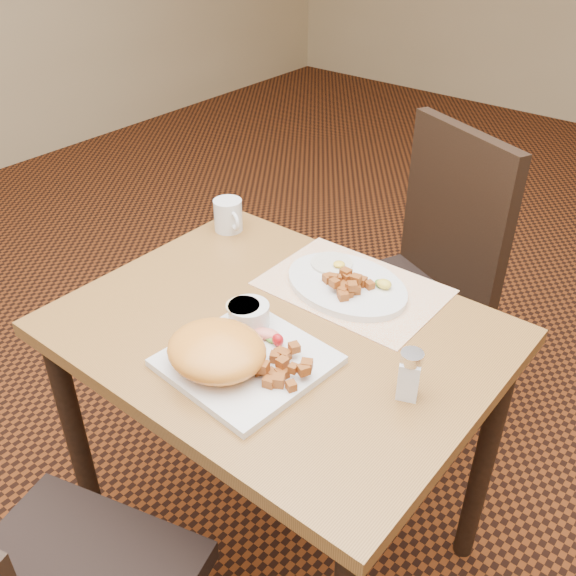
# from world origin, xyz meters

# --- Properties ---
(ground) EXTENTS (8.00, 8.00, 0.00)m
(ground) POSITION_xyz_m (0.00, 0.00, 0.00)
(ground) COLOR black
(ground) RESTS_ON ground
(table) EXTENTS (0.90, 0.70, 0.75)m
(table) POSITION_xyz_m (0.00, 0.00, 0.64)
(table) COLOR olive
(table) RESTS_ON ground
(chair_far) EXTENTS (0.56, 0.56, 0.97)m
(chair_far) POSITION_xyz_m (-0.02, 0.68, 0.54)
(chair_far) COLOR black
(chair_far) RESTS_ON ground
(placemat) EXTENTS (0.40, 0.28, 0.00)m
(placemat) POSITION_xyz_m (0.04, 0.22, 0.75)
(placemat) COLOR white
(placemat) RESTS_ON table
(plate_square) EXTENTS (0.30, 0.30, 0.02)m
(plate_square) POSITION_xyz_m (0.03, -0.13, 0.76)
(plate_square) COLOR silver
(plate_square) RESTS_ON table
(plate_oval) EXTENTS (0.33, 0.26, 0.02)m
(plate_oval) POSITION_xyz_m (0.03, 0.21, 0.76)
(plate_oval) COLOR silver
(plate_oval) RESTS_ON placemat
(hollandaise_mound) EXTENTS (0.20, 0.18, 0.07)m
(hollandaise_mound) POSITION_xyz_m (0.00, -0.18, 0.80)
(hollandaise_mound) COLOR orange
(hollandaise_mound) RESTS_ON plate_square
(ramekin) EXTENTS (0.09, 0.09, 0.05)m
(ramekin) POSITION_xyz_m (-0.04, -0.05, 0.79)
(ramekin) COLOR silver
(ramekin) RESTS_ON plate_square
(garnish_sq) EXTENTS (0.08, 0.05, 0.03)m
(garnish_sq) POSITION_xyz_m (0.03, -0.06, 0.78)
(garnish_sq) COLOR #387223
(garnish_sq) RESTS_ON plate_square
(fried_egg) EXTENTS (0.10, 0.10, 0.02)m
(fried_egg) POSITION_xyz_m (-0.04, 0.25, 0.77)
(fried_egg) COLOR white
(fried_egg) RESTS_ON plate_oval
(garnish_ov) EXTENTS (0.05, 0.04, 0.02)m
(garnish_ov) POSITION_xyz_m (0.11, 0.24, 0.78)
(garnish_ov) COLOR #387223
(garnish_ov) RESTS_ON plate_oval
(salt_shaker) EXTENTS (0.05, 0.05, 0.10)m
(salt_shaker) POSITION_xyz_m (0.32, -0.01, 0.80)
(salt_shaker) COLOR white
(salt_shaker) RESTS_ON table
(coffee_mug) EXTENTS (0.10, 0.08, 0.09)m
(coffee_mug) POSITION_xyz_m (-0.38, 0.25, 0.79)
(coffee_mug) COLOR silver
(coffee_mug) RESTS_ON table
(home_fries_sq) EXTENTS (0.11, 0.12, 0.04)m
(home_fries_sq) POSITION_xyz_m (0.11, -0.13, 0.78)
(home_fries_sq) COLOR #A1521A
(home_fries_sq) RESTS_ON plate_square
(home_fries_ov) EXTENTS (0.11, 0.10, 0.04)m
(home_fries_ov) POSITION_xyz_m (0.05, 0.19, 0.78)
(home_fries_ov) COLOR #A1521A
(home_fries_ov) RESTS_ON plate_oval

